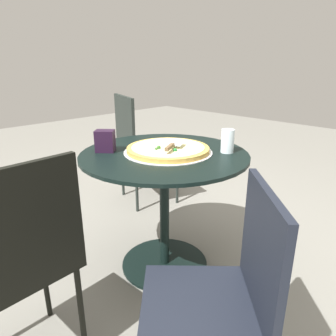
# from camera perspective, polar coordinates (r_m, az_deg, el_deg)

# --- Properties ---
(ground_plane) EXTENTS (10.00, 10.00, 0.00)m
(ground_plane) POSITION_cam_1_polar(r_m,az_deg,el_deg) (1.99, -0.61, -17.33)
(ground_plane) COLOR gray
(patio_table) EXTENTS (0.91, 0.91, 0.72)m
(patio_table) POSITION_cam_1_polar(r_m,az_deg,el_deg) (1.73, -0.68, -3.36)
(patio_table) COLOR black
(patio_table) RESTS_ON ground
(pizza_on_tray) EXTENTS (0.48, 0.48, 0.05)m
(pizza_on_tray) POSITION_cam_1_polar(r_m,az_deg,el_deg) (1.67, -0.00, 3.45)
(pizza_on_tray) COLOR silver
(pizza_on_tray) RESTS_ON patio_table
(pizza_server) EXTENTS (0.21, 0.14, 0.02)m
(pizza_server) POSITION_cam_1_polar(r_m,az_deg,el_deg) (1.61, 0.85, 4.23)
(pizza_server) COLOR silver
(pizza_server) RESTS_ON pizza_on_tray
(drinking_cup) EXTENTS (0.07, 0.07, 0.13)m
(drinking_cup) POSITION_cam_1_polar(r_m,az_deg,el_deg) (1.69, 10.95, 4.93)
(drinking_cup) COLOR silver
(drinking_cup) RESTS_ON patio_table
(napkin_dispenser) EXTENTS (0.12, 0.12, 0.12)m
(napkin_dispenser) POSITION_cam_1_polar(r_m,az_deg,el_deg) (1.71, -11.55, 4.91)
(napkin_dispenser) COLOR black
(napkin_dispenser) RESTS_ON patio_table
(patio_chair_near) EXTENTS (0.54, 0.54, 0.84)m
(patio_chair_near) POSITION_cam_1_polar(r_m,az_deg,el_deg) (1.07, 10.23, -21.49)
(patio_chair_near) COLOR black
(patio_chair_near) RESTS_ON ground
(patio_chair_far) EXTENTS (0.55, 0.55, 0.93)m
(patio_chair_far) POSITION_cam_1_polar(r_m,az_deg,el_deg) (2.62, -5.41, 4.63)
(patio_chair_far) COLOR #222824
(patio_chair_far) RESTS_ON ground
(patio_chair_corner) EXTENTS (0.39, 0.39, 0.89)m
(patio_chair_corner) POSITION_cam_1_polar(r_m,az_deg,el_deg) (1.26, -25.30, -14.53)
(patio_chair_corner) COLOR black
(patio_chair_corner) RESTS_ON ground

